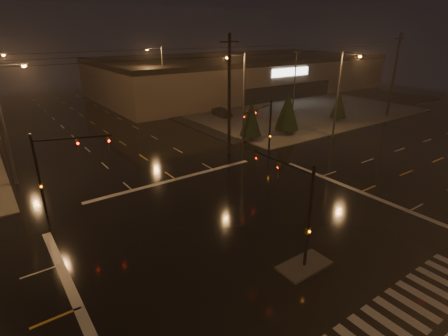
{
  "coord_description": "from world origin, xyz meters",
  "views": [
    {
      "loc": [
        -12.89,
        -14.44,
        12.17
      ],
      "look_at": [
        0.62,
        4.54,
        3.0
      ],
      "focal_mm": 28.0,
      "sensor_mm": 36.0,
      "label": 1
    }
  ],
  "objects": [
    {
      "name": "stop_bar_far",
      "position": [
        0.0,
        11.0,
        0.01
      ],
      "size": [
        16.0,
        0.5,
        0.01
      ],
      "primitive_type": "cube",
      "color": "beige",
      "rests_on": "ground"
    },
    {
      "name": "retail_building",
      "position": [
        35.0,
        45.99,
        3.84
      ],
      "size": [
        60.2,
        28.3,
        7.2
      ],
      "color": "brown",
      "rests_on": "ground"
    },
    {
      "name": "utility_pole_2",
      "position": [
        38.0,
        14.0,
        6.13
      ],
      "size": [
        2.2,
        0.32,
        12.0
      ],
      "color": "black",
      "rests_on": "ground"
    },
    {
      "name": "streetlight_1",
      "position": [
        -11.18,
        18.0,
        5.8
      ],
      "size": [
        2.77,
        0.32,
        10.0
      ],
      "color": "#38383A",
      "rests_on": "ground"
    },
    {
      "name": "ground",
      "position": [
        0.0,
        0.0,
        0.0
      ],
      "size": [
        140.0,
        140.0,
        0.0
      ],
      "primitive_type": "plane",
      "color": "black",
      "rests_on": "ground"
    },
    {
      "name": "median_island",
      "position": [
        0.0,
        -4.0,
        0.07
      ],
      "size": [
        3.0,
        1.6,
        0.15
      ],
      "primitive_type": "cube",
      "color": "#44413D",
      "rests_on": "ground"
    },
    {
      "name": "signal_mast_median",
      "position": [
        0.0,
        -3.07,
        3.75
      ],
      "size": [
        0.25,
        4.59,
        6.0
      ],
      "color": "black",
      "rests_on": "ground"
    },
    {
      "name": "utility_pole_1",
      "position": [
        8.0,
        14.0,
        6.13
      ],
      "size": [
        2.2,
        0.32,
        12.0
      ],
      "color": "black",
      "rests_on": "ground"
    },
    {
      "name": "parking_lot",
      "position": [
        35.0,
        28.0,
        0.04
      ],
      "size": [
        50.0,
        24.0,
        0.08
      ],
      "primitive_type": "cube",
      "color": "black",
      "rests_on": "ground"
    },
    {
      "name": "conifer_0",
      "position": [
        12.77,
        16.22,
        2.68
      ],
      "size": [
        2.54,
        2.54,
        4.67
      ],
      "color": "black",
      "rests_on": "ground"
    },
    {
      "name": "streetlight_6",
      "position": [
        22.0,
        11.18,
        5.8
      ],
      "size": [
        0.32,
        2.77,
        10.0
      ],
      "color": "#38383A",
      "rests_on": "ground"
    },
    {
      "name": "signal_mast_nw",
      "position": [
        -9.5,
        10.14,
        3.79
      ],
      "size": [
        4.84,
        1.86,
        6.0
      ],
      "color": "black",
      "rests_on": "ground"
    },
    {
      "name": "car_parked",
      "position": [
        17.19,
        28.35,
        0.71
      ],
      "size": [
        1.95,
        4.27,
        1.42
      ],
      "primitive_type": "imported",
      "rotation": [
        0.0,
        0.0,
        -0.07
      ],
      "color": "black",
      "rests_on": "ground"
    },
    {
      "name": "streetlight_4",
      "position": [
        11.18,
        36.0,
        5.8
      ],
      "size": [
        2.77,
        0.32,
        10.0
      ],
      "color": "#38383A",
      "rests_on": "ground"
    },
    {
      "name": "crosswalk",
      "position": [
        0.0,
        -9.0,
        0.01
      ],
      "size": [
        15.0,
        2.6,
        0.01
      ],
      "primitive_type": "cube",
      "color": "beige",
      "rests_on": "ground"
    },
    {
      "name": "conifer_1",
      "position": [
        18.17,
        15.68,
        3.03
      ],
      "size": [
        2.98,
        2.98,
        5.36
      ],
      "color": "black",
      "rests_on": "ground"
    },
    {
      "name": "streetlight_3",
      "position": [
        11.18,
        16.0,
        5.8
      ],
      "size": [
        2.77,
        0.32,
        10.0
      ],
      "color": "#38383A",
      "rests_on": "ground"
    },
    {
      "name": "conifer_2",
      "position": [
        28.76,
        16.03,
        2.46
      ],
      "size": [
        2.26,
        2.26,
        4.23
      ],
      "color": "black",
      "rests_on": "ground"
    },
    {
      "name": "signal_mast_ne",
      "position": [
        9.5,
        10.14,
        3.79
      ],
      "size": [
        4.84,
        1.86,
        6.0
      ],
      "color": "black",
      "rests_on": "ground"
    },
    {
      "name": "sidewalk_ne",
      "position": [
        30.0,
        30.0,
        0.06
      ],
      "size": [
        36.0,
        36.0,
        0.12
      ],
      "primitive_type": "cube",
      "color": "#44413D",
      "rests_on": "ground"
    }
  ]
}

